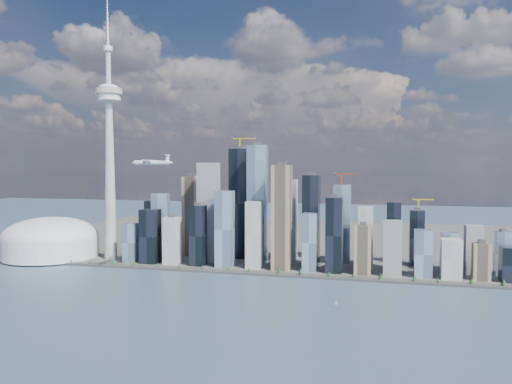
% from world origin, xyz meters
% --- Properties ---
extents(ground, '(4000.00, 4000.00, 0.00)m').
position_xyz_m(ground, '(0.00, 0.00, 0.00)').
color(ground, '#36455F').
rests_on(ground, ground).
extents(seawall, '(1100.00, 22.00, 4.00)m').
position_xyz_m(seawall, '(0.00, 250.00, 2.00)').
color(seawall, '#383838').
rests_on(seawall, ground).
extents(land, '(1400.00, 900.00, 3.00)m').
position_xyz_m(land, '(0.00, 700.00, 1.50)').
color(land, '#4C4C47').
rests_on(land, ground).
extents(shoreline_trees, '(960.53, 7.20, 8.80)m').
position_xyz_m(shoreline_trees, '(0.00, 250.00, 8.78)').
color(shoreline_trees, '#3F2D1E').
rests_on(shoreline_trees, seawall).
extents(skyscraper_cluster, '(736.00, 142.00, 258.81)m').
position_xyz_m(skyscraper_cluster, '(59.62, 336.82, 80.33)').
color(skyscraper_cluster, black).
rests_on(skyscraper_cluster, land).
extents(needle_tower, '(56.00, 56.00, 550.50)m').
position_xyz_m(needle_tower, '(-300.00, 310.00, 235.84)').
color(needle_tower, '#A5A6A0').
rests_on(needle_tower, land).
extents(dome_stadium, '(200.00, 200.00, 86.00)m').
position_xyz_m(dome_stadium, '(-440.00, 300.00, 39.44)').
color(dome_stadium, silver).
rests_on(dome_stadium, land).
extents(airplane, '(73.68, 65.45, 18.00)m').
position_xyz_m(airplane, '(-133.64, 169.18, 206.44)').
color(airplane, white).
rests_on(airplane, ground).
extents(sailboat_west, '(6.01, 2.87, 8.35)m').
position_xyz_m(sailboat_west, '(193.87, 86.92, 2.68)').
color(sailboat_west, silver).
rests_on(sailboat_west, ground).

